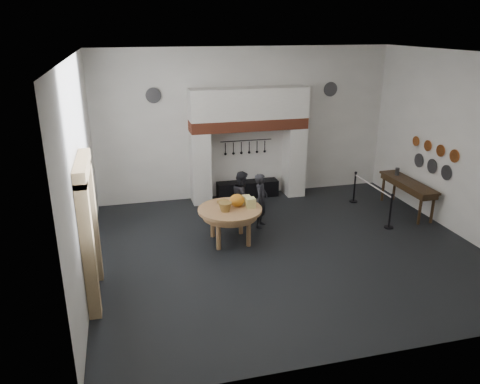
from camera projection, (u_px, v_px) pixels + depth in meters
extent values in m
cube|color=black|center=(288.00, 248.00, 11.25)|extent=(9.00, 8.00, 0.02)
cube|color=silver|center=(295.00, 54.00, 9.73)|extent=(9.00, 8.00, 0.02)
cube|color=white|center=(245.00, 124.00, 14.14)|extent=(9.00, 0.02, 4.50)
cube|color=white|center=(386.00, 230.00, 6.84)|extent=(9.00, 0.02, 4.50)
cube|color=white|center=(81.00, 173.00, 9.45)|extent=(0.02, 8.00, 4.50)
cube|color=white|center=(463.00, 146.00, 11.53)|extent=(0.02, 8.00, 4.50)
cube|color=silver|center=(200.00, 168.00, 13.87)|extent=(0.55, 0.70, 2.15)
cube|color=silver|center=(294.00, 161.00, 14.56)|extent=(0.55, 0.70, 2.15)
cube|color=#9E442B|center=(249.00, 124.00, 13.80)|extent=(3.50, 0.72, 0.32)
cube|color=silver|center=(249.00, 103.00, 13.59)|extent=(3.50, 0.70, 0.90)
cube|color=black|center=(248.00, 189.00, 14.56)|extent=(1.90, 0.45, 0.50)
cylinder|color=black|center=(246.00, 141.00, 14.23)|extent=(1.60, 0.02, 0.02)
cube|color=black|center=(86.00, 238.00, 8.88)|extent=(0.04, 1.10, 2.50)
cube|color=tan|center=(88.00, 252.00, 8.24)|extent=(0.22, 0.30, 2.60)
cube|color=tan|center=(92.00, 221.00, 9.52)|extent=(0.22, 0.30, 2.60)
cube|color=tan|center=(82.00, 168.00, 8.43)|extent=(0.22, 1.70, 0.30)
cube|color=gold|center=(89.00, 190.00, 10.41)|extent=(0.05, 0.34, 0.44)
cylinder|color=tan|center=(230.00, 210.00, 11.35)|extent=(1.89, 1.89, 0.07)
ellipsoid|color=orange|center=(237.00, 200.00, 11.43)|extent=(0.36, 0.36, 0.31)
cube|color=#EAE58C|center=(250.00, 203.00, 11.37)|extent=(0.22, 0.22, 0.24)
cube|color=#E8DB8B|center=(246.00, 199.00, 11.65)|extent=(0.18, 0.18, 0.20)
cone|color=olive|center=(225.00, 207.00, 11.13)|extent=(0.39, 0.39, 0.22)
ellipsoid|color=olive|center=(223.00, 201.00, 11.61)|extent=(0.31, 0.18, 0.13)
imported|color=black|center=(261.00, 200.00, 12.25)|extent=(0.57, 0.64, 1.46)
imported|color=#222227|center=(242.00, 197.00, 12.53)|extent=(0.72, 0.82, 1.44)
cube|color=#3A2615|center=(408.00, 182.00, 13.22)|extent=(0.55, 2.20, 0.06)
cylinder|color=#4A4A4F|center=(397.00, 172.00, 13.72)|extent=(0.12, 0.12, 0.22)
cylinder|color=#C6662D|center=(454.00, 156.00, 11.80)|extent=(0.03, 0.34, 0.34)
cylinder|color=#C6662D|center=(441.00, 151.00, 12.31)|extent=(0.03, 0.32, 0.32)
cylinder|color=#C6662D|center=(428.00, 146.00, 12.81)|extent=(0.03, 0.30, 0.30)
cylinder|color=#C6662D|center=(416.00, 141.00, 13.31)|extent=(0.03, 0.28, 0.28)
cylinder|color=#4C4C51|center=(446.00, 173.00, 12.15)|extent=(0.03, 0.40, 0.40)
cylinder|color=#4C4C51|center=(432.00, 166.00, 12.70)|extent=(0.03, 0.40, 0.40)
cylinder|color=#4C4C51|center=(419.00, 160.00, 13.25)|extent=(0.03, 0.40, 0.40)
cylinder|color=#4C4C51|center=(153.00, 95.00, 13.15)|extent=(0.44, 0.03, 0.44)
cylinder|color=#4C4C51|center=(331.00, 89.00, 14.40)|extent=(0.44, 0.03, 0.44)
cylinder|color=black|center=(390.00, 212.00, 12.24)|extent=(0.05, 0.05, 0.90)
cylinder|color=black|center=(355.00, 188.00, 14.07)|extent=(0.05, 0.05, 0.90)
cylinder|color=silver|center=(373.00, 186.00, 13.02)|extent=(0.04, 2.00, 0.04)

